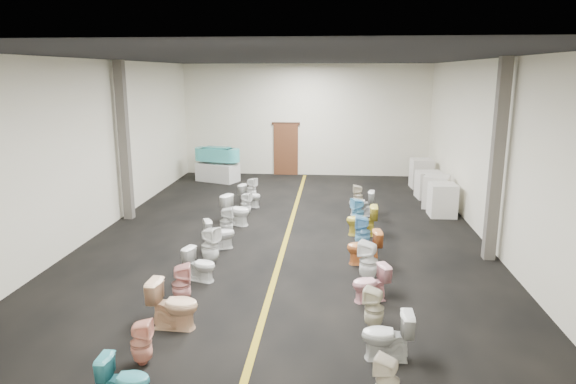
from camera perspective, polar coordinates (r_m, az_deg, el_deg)
name	(u,v)px	position (r m, az deg, el deg)	size (l,w,h in m)	color
floor	(288,233)	(13.69, -0.01, -4.55)	(16.00, 16.00, 0.00)	black
ceiling	(288,58)	(13.04, -0.01, 14.63)	(16.00, 16.00, 0.00)	black
wall_back	(306,120)	(21.11, 1.96, 7.96)	(10.00, 10.00, 0.00)	beige
wall_front	(220,260)	(5.47, -7.60, -7.52)	(10.00, 10.00, 0.00)	beige
wall_left	(100,147)	(14.50, -20.16, 4.77)	(16.00, 16.00, 0.00)	beige
wall_right	(489,152)	(13.67, 21.41, 4.20)	(16.00, 16.00, 0.00)	beige
aisle_stripe	(288,233)	(13.69, -0.01, -4.54)	(0.12, 15.60, 0.01)	#9B8016
back_door	(286,150)	(21.25, -0.24, 4.74)	(1.00, 0.10, 2.10)	#562D19
door_frame	(286,124)	(21.13, -0.24, 7.62)	(1.15, 0.08, 0.10)	#331C11
column_left	(124,142)	(15.31, -17.74, 5.35)	(0.25, 0.25, 4.50)	#59544C
column_right	(497,162)	(12.18, 22.19, 3.13)	(0.25, 0.25, 4.50)	#59544C
display_table	(218,172)	(20.24, -7.82, 2.19)	(1.59, 0.79, 0.71)	silver
bathtub	(217,154)	(20.12, -7.88, 4.20)	(1.82, 0.96, 0.55)	#40B8B8
appliance_crate_a	(442,200)	(15.82, 16.77, -0.86)	(0.76, 0.76, 0.97)	silver
appliance_crate_b	(436,192)	(16.74, 16.14, 0.03)	(0.74, 0.74, 1.02)	silver
appliance_crate_c	(429,185)	(17.97, 15.38, 0.77)	(0.80, 0.80, 0.91)	silver
appliance_crate_d	(421,173)	(19.51, 14.58, 2.01)	(0.75, 0.75, 1.06)	silver
toilet_left_0	(125,380)	(7.30, -17.65, -19.25)	(0.37, 0.65, 0.66)	teal
toilet_left_1	(141,343)	(8.04, -15.98, -15.79)	(0.31, 0.32, 0.69)	#F6A68D
toilet_left_2	(174,304)	(8.91, -12.58, -12.09)	(0.47, 0.82, 0.84)	beige
toilet_left_3	(181,284)	(9.75, -11.76, -9.97)	(0.34, 0.35, 0.77)	pink
toilet_left_4	(200,264)	(10.72, -9.72, -7.94)	(0.38, 0.67, 0.69)	white
toilet_left_5	(210,246)	(11.54, -8.66, -5.90)	(0.38, 0.39, 0.85)	white
toilet_left_6	(220,234)	(12.51, -7.61, -4.62)	(0.42, 0.73, 0.74)	white
toilet_left_7	(226,221)	(13.47, -6.86, -3.26)	(0.34, 0.35, 0.76)	silver
toilet_left_8	(236,210)	(14.37, -5.75, -2.03)	(0.46, 0.81, 0.83)	white
toilet_left_9	(246,204)	(15.32, -4.71, -1.32)	(0.31, 0.32, 0.69)	white
toilet_left_10	(250,196)	(16.25, -4.21, -0.43)	(0.40, 0.70, 0.71)	silver
toilet_left_11	(252,188)	(17.25, -4.08, 0.40)	(0.32, 0.33, 0.72)	white
toilet_right_0	(387,381)	(7.06, 10.98, -19.94)	(0.31, 0.31, 0.68)	beige
toilet_right_1	(387,336)	(7.99, 10.95, -15.41)	(0.42, 0.74, 0.76)	silver
toilet_right_2	(374,308)	(8.81, 9.55, -12.64)	(0.32, 0.33, 0.72)	beige
toilet_right_3	(370,283)	(9.78, 9.14, -9.99)	(0.39, 0.69, 0.70)	#F0A9B1
toilet_right_4	(369,261)	(10.65, 8.95, -7.61)	(0.38, 0.39, 0.84)	white
toilet_right_5	(364,247)	(11.54, 8.45, -6.11)	(0.43, 0.76, 0.77)	orange
toilet_right_6	(363,232)	(12.52, 8.29, -4.43)	(0.37, 0.38, 0.82)	#69B1DE
toilet_right_7	(362,220)	(13.51, 8.20, -3.14)	(0.45, 0.80, 0.81)	yellow
toilet_right_8	(358,212)	(14.42, 7.77, -2.17)	(0.34, 0.35, 0.77)	#72C5EF
toilet_right_9	(361,203)	(15.38, 8.17, -1.22)	(0.43, 0.75, 0.76)	silver
toilet_right_10	(358,196)	(16.40, 7.80, -0.41)	(0.31, 0.32, 0.70)	beige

